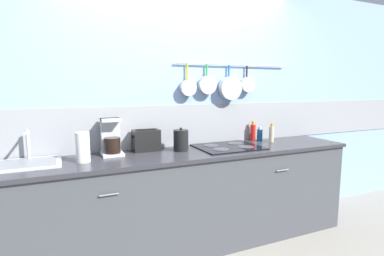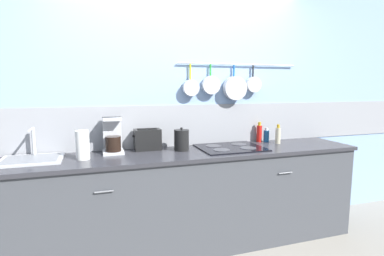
% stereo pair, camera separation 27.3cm
% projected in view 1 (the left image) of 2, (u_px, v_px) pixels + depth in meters
% --- Properties ---
extents(ground_plane, '(12.00, 12.00, 0.00)m').
position_uv_depth(ground_plane, '(193.00, 245.00, 2.90)').
color(ground_plane, gray).
extents(wall_back, '(7.20, 0.15, 2.60)m').
position_uv_depth(wall_back, '(180.00, 111.00, 3.03)').
color(wall_back, '#84A3CC').
rests_on(wall_back, ground_plane).
extents(cabinet_base, '(3.23, 0.58, 0.89)m').
position_uv_depth(cabinet_base, '(193.00, 201.00, 2.84)').
color(cabinet_base, '#3F4247').
rests_on(cabinet_base, ground_plane).
extents(countertop, '(3.27, 0.60, 0.03)m').
position_uv_depth(countertop, '(193.00, 153.00, 2.77)').
color(countertop, '#2D2D33').
rests_on(countertop, cabinet_base).
extents(sink_basin, '(0.48, 0.40, 0.26)m').
position_uv_depth(sink_basin, '(28.00, 162.00, 2.30)').
color(sink_basin, '#B7BABF').
rests_on(sink_basin, countertop).
extents(paper_towel_roll, '(0.11, 0.11, 0.24)m').
position_uv_depth(paper_towel_roll, '(83.00, 147.00, 2.38)').
color(paper_towel_roll, white).
rests_on(paper_towel_roll, countertop).
extents(coffee_maker, '(0.18, 0.21, 0.32)m').
position_uv_depth(coffee_maker, '(111.00, 140.00, 2.64)').
color(coffee_maker, '#B7BABF').
rests_on(coffee_maker, countertop).
extents(toaster, '(0.26, 0.14, 0.20)m').
position_uv_depth(toaster, '(146.00, 140.00, 2.79)').
color(toaster, black).
rests_on(toaster, countertop).
extents(kettle, '(0.14, 0.14, 0.22)m').
position_uv_depth(kettle, '(181.00, 140.00, 2.80)').
color(kettle, black).
rests_on(kettle, countertop).
extents(cooktop, '(0.62, 0.50, 0.01)m').
position_uv_depth(cooktop, '(228.00, 147.00, 2.96)').
color(cooktop, black).
rests_on(cooktop, countertop).
extents(bottle_olive_oil, '(0.06, 0.06, 0.22)m').
position_uv_depth(bottle_olive_oil, '(253.00, 132.00, 3.32)').
color(bottle_olive_oil, red).
rests_on(bottle_olive_oil, countertop).
extents(bottle_hot_sauce, '(0.06, 0.06, 0.15)m').
position_uv_depth(bottle_hot_sauce, '(260.00, 135.00, 3.32)').
color(bottle_hot_sauce, navy).
rests_on(bottle_hot_sauce, countertop).
extents(bottle_dish_soap, '(0.05, 0.05, 0.20)m').
position_uv_depth(bottle_dish_soap, '(271.00, 134.00, 3.24)').
color(bottle_dish_soap, '#BFB799').
rests_on(bottle_dish_soap, countertop).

